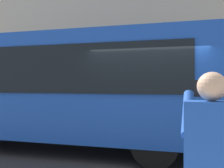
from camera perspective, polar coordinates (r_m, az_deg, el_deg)
ground_plane at (r=6.92m, az=8.19°, el=-14.72°), size 60.00×60.00×0.00m
red_bus at (r=8.05m, az=-11.98°, el=-0.55°), size 9.05×2.54×3.08m
pedestrian_photographer at (r=2.35m, az=19.46°, el=-15.26°), size 0.53×0.52×1.70m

